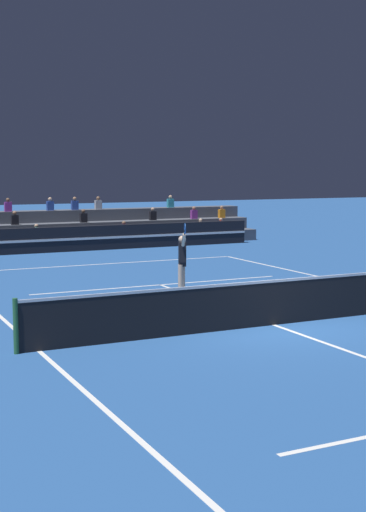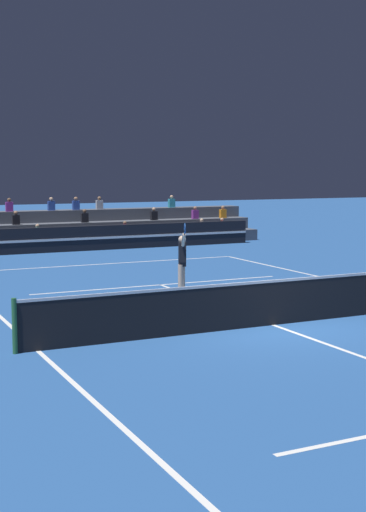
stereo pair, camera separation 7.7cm
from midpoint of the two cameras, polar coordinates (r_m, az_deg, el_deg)
name	(u,v)px [view 1 (the left image)]	position (r m, az deg, el deg)	size (l,w,h in m)	color
ground_plane	(274,325)	(16.67, 7.14, -5.50)	(120.00, 120.00, 0.00)	#285699
court_lines	(274,325)	(16.67, 7.14, -5.48)	(11.10, 23.90, 0.01)	white
tennis_net	(274,302)	(16.56, 7.16, -3.66)	(12.00, 0.10, 1.10)	#2D6B38
sponsor_banner_wall	(66,239)	(31.61, -9.41, 1.34)	(18.00, 0.26, 1.10)	black
bleacher_stand	(50,232)	(34.03, -10.63, 1.87)	(20.50, 2.85, 2.28)	#4C515B
tennis_player	(182,261)	(20.26, -0.17, -0.44)	(0.66, 1.34, 2.20)	beige
tennis_ball	(203,309)	(18.25, 1.51, -4.25)	(0.07, 0.07, 0.07)	#C6DB33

